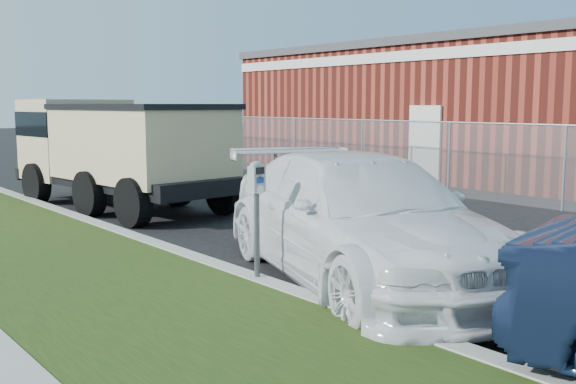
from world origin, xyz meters
TOP-DOWN VIEW (x-y plane):
  - ground at (0.00, 0.00)m, footprint 120.00×120.00m
  - chainlink_fence at (6.00, 7.00)m, footprint 0.06×30.06m
  - brick_building at (12.00, 8.00)m, footprint 9.20×14.20m
  - parking_meter at (-2.59, 0.10)m, footprint 0.21×0.15m
  - white_wagon at (-1.33, -0.33)m, footprint 3.84×5.95m
  - dump_truck at (-1.13, 7.36)m, footprint 2.89×6.17m

SIDE VIEW (x-z plane):
  - ground at x=0.00m, z-range 0.00..0.00m
  - white_wagon at x=-1.33m, z-range 0.00..1.60m
  - parking_meter at x=-2.59m, z-range 0.45..1.88m
  - chainlink_fence at x=6.00m, z-range -13.74..16.26m
  - dump_truck at x=-1.13m, z-range 0.15..2.49m
  - brick_building at x=12.00m, z-range 0.04..4.21m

